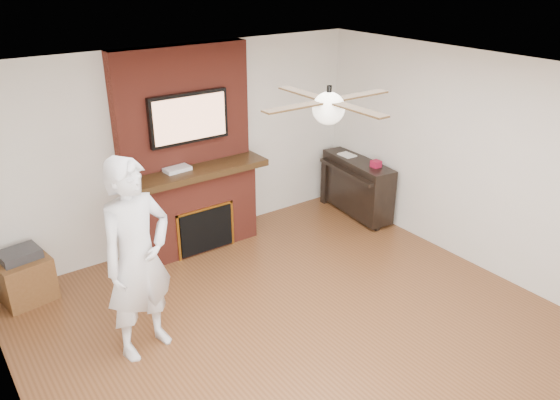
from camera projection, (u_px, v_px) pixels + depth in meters
room_shell at (324, 229)px, 4.72m from camera, size 5.36×5.86×2.86m
fireplace at (191, 171)px, 6.72m from camera, size 1.78×0.64×2.50m
tv at (189, 118)px, 6.41m from camera, size 1.00×0.08×0.60m
ceiling_fan at (329, 107)px, 4.28m from camera, size 1.21×1.21×0.31m
person at (138, 259)px, 4.83m from camera, size 0.79×0.62×1.91m
side_table at (24, 276)px, 5.86m from camera, size 0.58×0.58×0.59m
piano at (357, 185)px, 7.76m from camera, size 0.60×1.28×0.91m
cable_box at (177, 169)px, 6.49m from camera, size 0.33×0.20×0.04m
candle_orange at (193, 250)px, 6.83m from camera, size 0.07×0.07×0.10m
candle_green at (198, 250)px, 6.86m from camera, size 0.07×0.07×0.09m
candle_cream at (206, 243)px, 6.99m from camera, size 0.08×0.08×0.11m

